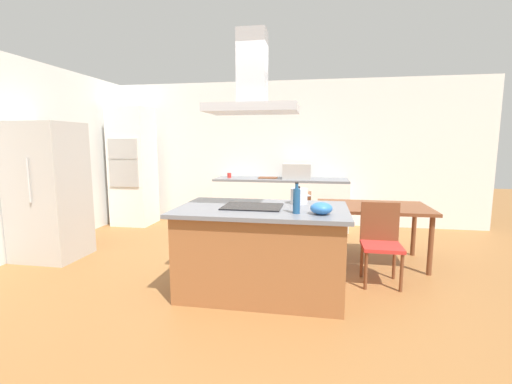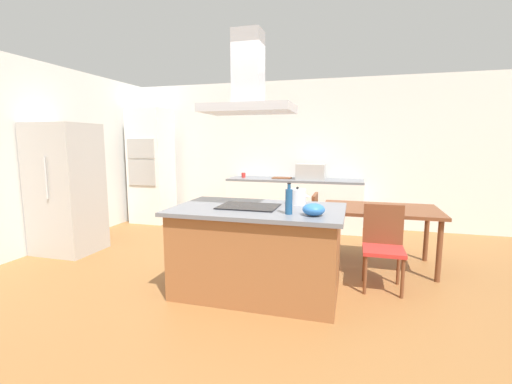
% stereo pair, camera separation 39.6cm
% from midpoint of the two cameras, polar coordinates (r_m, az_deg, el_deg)
% --- Properties ---
extents(ground, '(16.00, 16.00, 0.00)m').
position_cam_midpoint_polar(ground, '(5.22, 1.38, -9.28)').
color(ground, '#936033').
extents(wall_back, '(7.20, 0.10, 2.70)m').
position_cam_midpoint_polar(wall_back, '(6.72, 3.66, 6.30)').
color(wall_back, white).
rests_on(wall_back, ground).
extents(wall_left, '(0.10, 8.80, 2.70)m').
position_cam_midpoint_polar(wall_left, '(6.10, -33.57, 4.79)').
color(wall_left, white).
rests_on(wall_left, ground).
extents(kitchen_island, '(1.73, 1.06, 0.90)m').
position_cam_midpoint_polar(kitchen_island, '(3.68, -2.14, -9.42)').
color(kitchen_island, '#995B33').
rests_on(kitchen_island, ground).
extents(cooktop, '(0.60, 0.44, 0.01)m').
position_cam_midpoint_polar(cooktop, '(3.59, -3.74, -2.41)').
color(cooktop, black).
rests_on(cooktop, kitchen_island).
extents(tea_kettle, '(0.23, 0.18, 0.19)m').
position_cam_midpoint_polar(tea_kettle, '(3.77, 4.08, -0.70)').
color(tea_kettle, silver).
rests_on(tea_kettle, kitchen_island).
extents(olive_oil_bottle, '(0.07, 0.07, 0.29)m').
position_cam_midpoint_polar(olive_oil_bottle, '(3.25, 3.18, -1.39)').
color(olive_oil_bottle, navy).
rests_on(olive_oil_bottle, kitchen_island).
extents(mixing_bowl, '(0.20, 0.20, 0.11)m').
position_cam_midpoint_polar(mixing_bowl, '(3.24, 7.21, -2.69)').
color(mixing_bowl, '#2D6BB7').
rests_on(mixing_bowl, kitchen_island).
extents(back_counter, '(2.43, 0.62, 0.90)m').
position_cam_midpoint_polar(back_counter, '(6.46, 2.27, -1.80)').
color(back_counter, white).
rests_on(back_counter, ground).
extents(countertop_microwave, '(0.50, 0.38, 0.28)m').
position_cam_midpoint_polar(countertop_microwave, '(6.35, 4.95, 3.38)').
color(countertop_microwave, '#B2AFAA').
rests_on(countertop_microwave, back_counter).
extents(coffee_mug_red, '(0.08, 0.08, 0.09)m').
position_cam_midpoint_polar(coffee_mug_red, '(6.60, -6.10, 2.72)').
color(coffee_mug_red, red).
rests_on(coffee_mug_red, back_counter).
extents(cutting_board, '(0.34, 0.24, 0.02)m').
position_cam_midpoint_polar(cutting_board, '(6.48, 0.22, 2.34)').
color(cutting_board, brown).
rests_on(cutting_board, back_counter).
extents(wall_oven_stack, '(0.70, 0.66, 2.20)m').
position_cam_midpoint_polar(wall_oven_stack, '(7.09, -20.98, 3.86)').
color(wall_oven_stack, white).
rests_on(wall_oven_stack, ground).
extents(refrigerator, '(0.80, 0.73, 1.82)m').
position_cam_midpoint_polar(refrigerator, '(5.52, -32.55, 0.06)').
color(refrigerator, '#B2AFAA').
rests_on(refrigerator, ground).
extents(dining_table, '(1.40, 0.90, 0.75)m').
position_cam_midpoint_polar(dining_table, '(4.70, 16.19, -3.16)').
color(dining_table, brown).
rests_on(dining_table, ground).
extents(chair_facing_island, '(0.42, 0.42, 0.89)m').
position_cam_midpoint_polar(chair_facing_island, '(4.10, 17.10, -7.14)').
color(chair_facing_island, red).
rests_on(chair_facing_island, ground).
extents(chair_at_left_end, '(0.42, 0.42, 0.89)m').
position_cam_midpoint_polar(chair_at_left_end, '(4.72, 4.98, -4.79)').
color(chair_at_left_end, red).
rests_on(chair_at_left_end, ground).
extents(range_hood, '(0.90, 0.55, 0.78)m').
position_cam_midpoint_polar(range_hood, '(3.57, -3.93, 16.83)').
color(range_hood, '#ADADB2').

